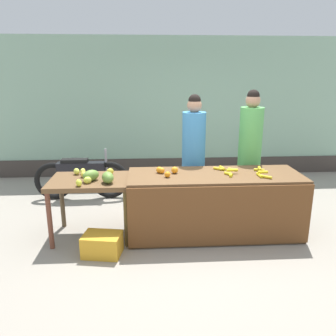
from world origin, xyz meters
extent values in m
plane|color=gray|center=(0.00, 0.00, 0.00)|extent=(24.00, 24.00, 0.00)
cube|color=#8CB299|center=(0.00, 2.88, 1.41)|extent=(7.57, 0.20, 2.82)
cube|color=#3F3833|center=(0.00, 2.77, 0.18)|extent=(7.57, 0.04, 0.36)
cube|color=brown|center=(0.33, 0.00, 0.41)|extent=(2.25, 0.80, 0.83)
cube|color=brown|center=(0.33, -0.41, 0.41)|extent=(2.25, 0.03, 0.77)
cube|color=brown|center=(-1.28, 0.00, 0.76)|extent=(1.02, 0.72, 0.06)
cylinder|color=brown|center=(-1.74, -0.31, 0.36)|extent=(0.06, 0.06, 0.73)
cylinder|color=brown|center=(-0.81, -0.31, 0.36)|extent=(0.06, 0.06, 0.73)
cylinder|color=brown|center=(-1.74, 0.31, 0.36)|extent=(0.06, 0.06, 0.73)
cylinder|color=brown|center=(-0.81, 0.31, 0.36)|extent=(0.06, 0.06, 0.73)
cylinder|color=gold|center=(0.95, 0.09, 0.84)|extent=(0.14, 0.08, 0.04)
cylinder|color=gold|center=(0.48, 0.21, 0.84)|extent=(0.06, 0.16, 0.04)
cylinder|color=yellow|center=(0.87, -0.14, 0.84)|extent=(0.04, 0.16, 0.04)
cylinder|color=yellow|center=(0.60, 0.14, 0.84)|extent=(0.12, 0.10, 0.04)
cylinder|color=yellow|center=(0.49, -0.06, 0.84)|extent=(0.10, 0.12, 0.04)
cylinder|color=gold|center=(0.93, -0.22, 0.84)|extent=(0.14, 0.12, 0.04)
cylinder|color=gold|center=(0.41, 0.19, 0.84)|extent=(0.13, 0.11, 0.04)
cylinder|color=yellow|center=(0.51, -0.11, 0.84)|extent=(0.06, 0.14, 0.04)
cylinder|color=yellow|center=(0.92, -0.11, 0.88)|extent=(0.13, 0.04, 0.04)
cylinder|color=yellow|center=(0.55, 0.00, 0.88)|extent=(0.15, 0.04, 0.04)
cylinder|color=gold|center=(0.94, 0.05, 0.88)|extent=(0.07, 0.14, 0.04)
sphere|color=orange|center=(-0.36, 0.07, 0.87)|extent=(0.08, 0.08, 0.08)
sphere|color=orange|center=(-0.19, 0.07, 0.87)|extent=(0.09, 0.09, 0.09)
sphere|color=orange|center=(-0.39, 0.10, 0.87)|extent=(0.08, 0.08, 0.08)
sphere|color=orange|center=(-0.30, -0.11, 0.86)|extent=(0.08, 0.08, 0.08)
ellipsoid|color=yellow|center=(-1.30, 0.00, 0.83)|extent=(0.10, 0.09, 0.08)
ellipsoid|color=#D5CC4A|center=(-1.41, 0.23, 0.83)|extent=(0.07, 0.10, 0.08)
ellipsoid|color=yellow|center=(-1.04, 0.19, 0.83)|extent=(0.12, 0.10, 0.09)
ellipsoid|color=#D3DE4B|center=(-1.28, -0.18, 0.83)|extent=(0.11, 0.09, 0.08)
ellipsoid|color=#D1DA4A|center=(-1.49, 0.21, 0.83)|extent=(0.11, 0.13, 0.09)
ellipsoid|color=yellow|center=(-1.36, -0.28, 0.83)|extent=(0.10, 0.11, 0.09)
ellipsoid|color=gold|center=(-1.37, 0.08, 0.83)|extent=(0.11, 0.13, 0.08)
ellipsoid|color=olive|center=(-1.03, -0.17, 0.86)|extent=(0.19, 0.25, 0.14)
ellipsoid|color=olive|center=(-1.25, -0.07, 0.86)|extent=(0.26, 0.25, 0.14)
cylinder|color=#33333D|center=(0.14, 0.65, 0.35)|extent=(0.29, 0.29, 0.70)
cylinder|color=#3F8CCC|center=(0.14, 0.65, 1.13)|extent=(0.34, 0.34, 0.86)
sphere|color=tan|center=(0.14, 0.65, 1.65)|extent=(0.21, 0.21, 0.21)
sphere|color=black|center=(0.14, 0.65, 1.72)|extent=(0.18, 0.18, 0.18)
cylinder|color=#33333D|center=(0.98, 0.67, 0.36)|extent=(0.29, 0.29, 0.73)
cylinder|color=#59B259|center=(0.98, 0.67, 1.17)|extent=(0.34, 0.34, 0.89)
sphere|color=tan|center=(0.98, 0.67, 1.71)|extent=(0.21, 0.21, 0.21)
sphere|color=black|center=(0.98, 0.67, 1.78)|extent=(0.18, 0.18, 0.18)
torus|color=black|center=(-1.19, 1.43, 0.33)|extent=(0.65, 0.09, 0.65)
torus|color=black|center=(-2.14, 1.43, 0.33)|extent=(0.65, 0.09, 0.65)
cube|color=black|center=(-1.67, 1.43, 0.51)|extent=(0.80, 0.18, 0.28)
cube|color=black|center=(-1.77, 1.43, 0.67)|extent=(0.44, 0.16, 0.08)
cylinder|color=gray|center=(-1.24, 1.43, 0.68)|extent=(0.04, 0.04, 0.40)
cube|color=gold|center=(-1.10, -0.50, 0.13)|extent=(0.49, 0.39, 0.26)
ellipsoid|color=maroon|center=(-0.51, 0.71, 0.25)|extent=(0.44, 0.46, 0.50)
camera|label=1|loc=(-0.54, -4.13, 2.07)|focal=35.83mm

